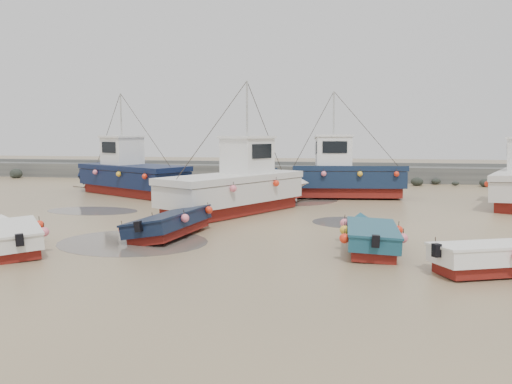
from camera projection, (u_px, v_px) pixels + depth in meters
ground at (227, 232)px, 19.07m from camera, size 120.00×120.00×0.00m
seawall at (292, 173)px, 40.47m from camera, size 60.00×4.92×1.50m
puddle_a at (133, 242)px, 17.36m from camera, size 5.27×5.27×0.01m
puddle_b at (349, 222)px, 21.22m from camera, size 3.12×3.12×0.01m
puddle_c at (92, 211)px, 24.41m from camera, size 4.59×4.59×0.01m
puddle_d at (289, 199)px, 28.96m from camera, size 5.68×5.68×0.01m
dinghy_0 at (16, 232)px, 16.26m from camera, size 4.25×4.96×1.43m
dinghy_1 at (176, 220)px, 18.61m from camera, size 2.65×6.18×1.43m
dinghy_2 at (371, 233)px, 16.18m from camera, size 2.06×5.66×1.43m
dinghy_3 at (511, 253)px, 13.40m from camera, size 5.57×2.79×1.43m
cabin_boat_0 at (127, 173)px, 31.19m from camera, size 10.28×6.81×6.22m
cabin_boat_1 at (242, 185)px, 23.96m from camera, size 6.67×10.11×6.22m
cabin_boat_2 at (338, 175)px, 29.17m from camera, size 9.64×3.30×6.22m
person at (189, 206)px, 25.95m from camera, size 0.60×0.40×1.63m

